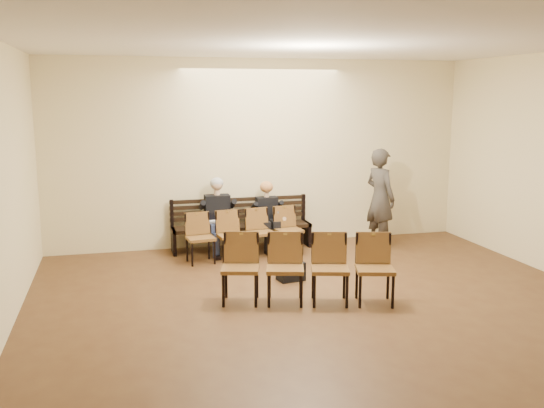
{
  "coord_description": "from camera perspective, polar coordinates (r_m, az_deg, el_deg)",
  "views": [
    {
      "loc": [
        -2.68,
        -6.11,
        2.84
      ],
      "look_at": [
        -0.03,
        4.05,
        0.94
      ],
      "focal_mm": 40.0,
      "sensor_mm": 36.0,
      "label": 1
    }
  ],
  "objects": [
    {
      "name": "chair_row_front",
      "position": [
        10.61,
        -2.48,
        -2.86
      ],
      "size": [
        2.12,
        0.73,
        0.86
      ],
      "primitive_type": "cube",
      "rotation": [
        0.0,
        0.0,
        0.13
      ],
      "color": "brown",
      "rests_on": "ground"
    },
    {
      "name": "seated_woman",
      "position": [
        11.21,
        -0.39,
        -1.43
      ],
      "size": [
        0.49,
        0.67,
        1.13
      ],
      "primitive_type": null,
      "color": "black",
      "rests_on": "ground"
    },
    {
      "name": "water_bottle",
      "position": [
        11.02,
        0.52,
        -1.68
      ],
      "size": [
        0.06,
        0.06,
        0.21
      ],
      "primitive_type": "cylinder",
      "rotation": [
        0.0,
        0.0,
        0.0
      ],
      "color": "silver",
      "rests_on": "bench"
    },
    {
      "name": "laptop",
      "position": [
        10.85,
        -5.04,
        -1.82
      ],
      "size": [
        0.39,
        0.34,
        0.25
      ],
      "primitive_type": "cube",
      "rotation": [
        0.0,
        0.0,
        -0.23
      ],
      "color": "silver",
      "rests_on": "bench"
    },
    {
      "name": "bench",
      "position": [
        11.29,
        -2.86,
        -3.12
      ],
      "size": [
        2.6,
        0.9,
        0.45
      ],
      "primitive_type": "cube",
      "color": "black",
      "rests_on": "ground"
    },
    {
      "name": "room_walls",
      "position": [
        7.4,
        6.69,
        7.87
      ],
      "size": [
        8.02,
        10.01,
        3.51
      ],
      "color": "beige",
      "rests_on": "ground"
    },
    {
      "name": "passerby",
      "position": [
        11.48,
        10.17,
        1.25
      ],
      "size": [
        0.74,
        0.91,
        2.14
      ],
      "primitive_type": "imported",
      "rotation": [
        0.0,
        0.0,
        1.91
      ],
      "color": "#35312B",
      "rests_on": "ground"
    },
    {
      "name": "chair_row_back",
      "position": [
        8.35,
        3.36,
        -6.14
      ],
      "size": [
        2.4,
        1.14,
        0.96
      ],
      "primitive_type": "cube",
      "rotation": [
        0.0,
        0.0,
        -0.28
      ],
      "color": "brown",
      "rests_on": "ground"
    },
    {
      "name": "ground",
      "position": [
        7.25,
        8.57,
        -12.89
      ],
      "size": [
        10.0,
        10.0,
        0.0
      ],
      "primitive_type": "plane",
      "color": "#55391D",
      "rests_on": "ground"
    },
    {
      "name": "seated_man",
      "position": [
        11.0,
        -5.08,
        -1.12
      ],
      "size": [
        0.56,
        0.78,
        1.35
      ],
      "primitive_type": null,
      "color": "black",
      "rests_on": "ground"
    },
    {
      "name": "bag",
      "position": [
        9.43,
        1.77,
        -6.33
      ],
      "size": [
        0.43,
        0.33,
        0.29
      ],
      "primitive_type": "cube",
      "rotation": [
        0.0,
        0.0,
        0.18
      ],
      "color": "black",
      "rests_on": "ground"
    }
  ]
}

